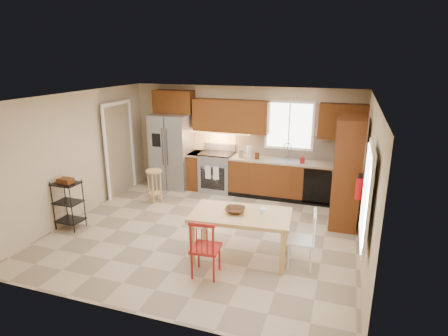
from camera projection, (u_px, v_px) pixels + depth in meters
floor at (206, 231)px, 7.05m from camera, size 5.50×5.50×0.00m
ceiling at (204, 97)px, 6.33m from camera, size 5.50×5.00×0.02m
wall_back at (243, 139)px, 8.96m from camera, size 5.50×0.02×2.50m
wall_front at (128, 225)px, 4.42m from camera, size 5.50×0.02×2.50m
wall_left at (77, 155)px, 7.52m from camera, size 0.02×5.00×2.50m
wall_right at (368, 184)px, 5.85m from camera, size 0.02×5.00×2.50m
refrigerator at (172, 151)px, 9.23m from camera, size 0.92×0.75×1.82m
range_stove at (217, 172)px, 9.07m from camera, size 0.76×0.63×0.92m
base_cabinet_narrow at (196, 170)px, 9.25m from camera, size 0.30×0.60×0.90m
base_cabinet_run at (293, 180)px, 8.52m from camera, size 2.92×0.60×0.90m
dishwasher at (317, 187)px, 8.09m from camera, size 0.60×0.02×0.78m
backsplash at (297, 146)px, 8.57m from camera, size 2.92×0.03×0.55m
upper_over_fridge at (174, 102)px, 9.07m from camera, size 1.00×0.35×0.55m
upper_left_block at (231, 116)px, 8.71m from camera, size 1.80×0.35×0.75m
upper_right_block at (343, 122)px, 7.95m from camera, size 1.00×0.35×0.75m
window_back at (289, 125)px, 8.49m from camera, size 1.12×0.04×1.12m
sink at (286, 162)px, 8.46m from camera, size 0.62×0.46×0.16m
undercab_glow at (218, 132)px, 8.89m from camera, size 1.60×0.30×0.01m
soap_bottle at (302, 159)px, 8.21m from camera, size 0.09×0.09×0.19m
paper_towel at (249, 152)px, 8.62m from camera, size 0.12×0.12×0.28m
canister_steel at (241, 153)px, 8.70m from camera, size 0.11×0.11×0.18m
canister_wood at (257, 156)px, 8.55m from camera, size 0.10×0.10×0.14m
pantry at (347, 172)px, 7.09m from camera, size 0.50×0.95×2.10m
fire_extinguisher at (359, 189)px, 6.06m from camera, size 0.12×0.12×0.36m
window_right at (367, 196)px, 4.77m from camera, size 0.04×1.02×1.32m
doorway at (119, 150)px, 8.74m from camera, size 0.04×0.95×2.10m
dining_table at (241, 236)px, 6.03m from camera, size 1.64×1.01×0.76m
chair_red at (206, 247)px, 5.52m from camera, size 0.47×0.47×0.92m
chair_white at (301, 239)px, 5.76m from camera, size 0.47×0.47×0.92m
table_bowl at (235, 213)px, 5.94m from camera, size 0.34×0.34×0.08m
table_jar at (264, 212)px, 5.89m from camera, size 0.12×0.12×0.13m
bar_stool at (155, 186)px, 8.37m from camera, size 0.36×0.36×0.74m
utility_cart at (69, 205)px, 7.05m from camera, size 0.48×0.38×0.95m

